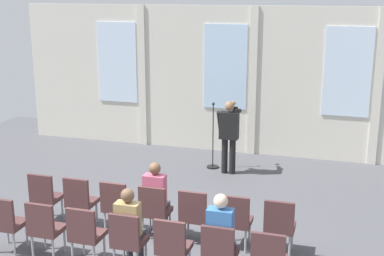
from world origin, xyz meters
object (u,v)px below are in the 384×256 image
audience_r1_c3 (129,224)px  chair_r1_c0 (6,221)px  chair_r0_c5 (236,218)px  chair_r0_c6 (280,223)px  chair_r0_c2 (116,203)px  chair_r0_c3 (154,208)px  chair_r0_c4 (194,213)px  chair_r1_c2 (85,232)px  audience_r1_c5 (221,234)px  chair_r0_c0 (45,195)px  chair_r1_c1 (45,226)px  mic_stand (213,154)px  audience_r0_c3 (156,195)px  speaker (229,132)px  chair_r1_c5 (219,251)px  chair_r0_c1 (80,199)px  chair_r1_c4 (172,244)px  chair_r1_c3 (128,238)px

audience_r1_c3 → chair_r1_c0: bearing=-177.7°
chair_r0_c5 → chair_r0_c6: same height
chair_r0_c2 → chair_r0_c6: same height
chair_r0_c3 → chair_r0_c4: 0.69m
chair_r1_c2 → audience_r1_c3: 0.71m
chair_r1_c0 → audience_r1_c3: bearing=2.3°
chair_r1_c0 → chair_r1_c2: same height
audience_r1_c5 → chair_r0_c0: bearing=163.2°
chair_r0_c6 → chair_r0_c2: bearing=180.0°
chair_r1_c1 → audience_r1_c3: (1.37, 0.08, 0.18)m
chair_r1_c1 → chair_r0_c4: bearing=28.5°
mic_stand → audience_r0_c3: size_ratio=1.18×
chair_r0_c4 → chair_r1_c2: 1.77m
audience_r1_c5 → chair_r1_c1: bearing=-178.3°
speaker → audience_r1_c5: 4.63m
chair_r0_c2 → chair_r0_c4: bearing=0.0°
chair_r0_c4 → audience_r1_c5: audience_r1_c5 is taller
chair_r0_c3 → chair_r1_c5: size_ratio=1.00×
chair_r0_c3 → chair_r1_c1: same height
mic_stand → chair_r1_c5: mic_stand is taller
chair_r0_c6 → chair_r1_c1: 3.61m
chair_r1_c1 → chair_r1_c2: size_ratio=1.00×
chair_r0_c1 → chair_r1_c4: same height
speaker → chair_r1_c5: 4.72m
chair_r1_c0 → chair_r1_c2: size_ratio=1.00×
chair_r0_c6 → chair_r1_c0: size_ratio=1.00×
speaker → chair_r0_c5: (0.91, -3.49, -0.43)m
audience_r0_c3 → chair_r0_c1: bearing=-176.6°
audience_r0_c3 → chair_r0_c4: 0.72m
chair_r0_c0 → chair_r1_c0: size_ratio=1.00×
chair_r0_c3 → audience_r1_c3: audience_r1_c3 is taller
chair_r1_c0 → audience_r0_c3: bearing=30.2°
chair_r0_c1 → audience_r1_c5: 2.95m
chair_r1_c1 → chair_r1_c0: bearing=180.0°
chair_r0_c3 → audience_r1_c5: size_ratio=0.69×
chair_r0_c5 → chair_r1_c0: 3.61m
chair_r0_c3 → chair_r0_c0: bearing=180.0°
chair_r1_c2 → chair_r1_c3: size_ratio=1.00×
chair_r0_c2 → chair_r0_c0: bearing=180.0°
chair_r1_c1 → chair_r1_c2: 0.69m
chair_r0_c0 → chair_r0_c2: size_ratio=1.00×
chair_r0_c4 → chair_r0_c6: bearing=0.0°
audience_r0_c3 → chair_r0_c4: bearing=-6.8°
chair_r1_c3 → audience_r0_c3: bearing=90.0°
chair_r0_c3 → chair_r1_c1: (-1.37, -1.12, 0.00)m
chair_r0_c1 → audience_r0_c3: bearing=3.4°
chair_r0_c4 → chair_r0_c5: 0.69m
mic_stand → chair_r0_c4: size_ratio=1.65×
chair_r1_c0 → audience_r1_c5: size_ratio=0.69×
chair_r1_c3 → chair_r0_c4: bearing=58.4°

